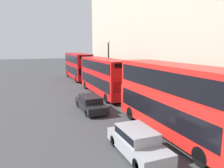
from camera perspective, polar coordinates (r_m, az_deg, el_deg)
name	(u,v)px	position (r m, az deg, el deg)	size (l,w,h in m)	color
bus_leading	(174,97)	(14.48, 15.84, -3.28)	(2.59, 10.59, 4.60)	red
bus_second_in_queue	(104,75)	(26.02, -2.21, 2.44)	(2.59, 11.28, 4.27)	red
bus_third_in_queue	(78,65)	(38.53, -8.87, 4.90)	(2.59, 10.54, 4.45)	#A80F14
car_dark_sedan	(137,141)	(12.09, 6.60, -14.54)	(1.76, 4.40, 1.42)	gray
car_hatchback	(91,103)	(19.73, -5.60, -4.91)	(1.78, 4.67, 1.33)	black
street_lamp	(108,59)	(29.63, -0.93, 6.51)	(0.44, 0.44, 6.43)	black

